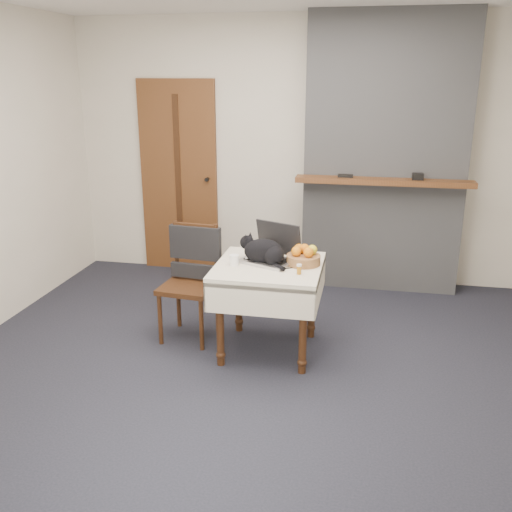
{
  "coord_description": "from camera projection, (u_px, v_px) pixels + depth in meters",
  "views": [
    {
      "loc": [
        0.77,
        -3.71,
        2.05
      ],
      "look_at": [
        -0.01,
        0.17,
        0.78
      ],
      "focal_mm": 40.0,
      "sensor_mm": 36.0,
      "label": 1
    }
  ],
  "objects": [
    {
      "name": "chimney",
      "position": [
        385.0,
        156.0,
        5.4
      ],
      "size": [
        1.62,
        0.48,
        2.6
      ],
      "color": "gray",
      "rests_on": "ground"
    },
    {
      "name": "laptop",
      "position": [
        272.0,
        251.0,
        4.29
      ],
      "size": [
        0.48,
        0.45,
        0.28
      ],
      "rotation": [
        0.0,
        0.0,
        -0.4
      ],
      "color": "#B7B7BC",
      "rests_on": "side_table"
    },
    {
      "name": "side_table",
      "position": [
        269.0,
        279.0,
        4.25
      ],
      "size": [
        0.78,
        0.78,
        0.7
      ],
      "color": "#3B2010",
      "rests_on": "ground"
    },
    {
      "name": "chair",
      "position": [
        192.0,
        265.0,
        4.55
      ],
      "size": [
        0.45,
        0.45,
        0.92
      ],
      "rotation": [
        0.0,
        0.0,
        -0.1
      ],
      "color": "#3B2010",
      "rests_on": "ground"
    },
    {
      "name": "pill_bottle",
      "position": [
        299.0,
        269.0,
        4.0
      ],
      "size": [
        0.04,
        0.04,
        0.07
      ],
      "color": "#9F6413",
      "rests_on": "side_table"
    },
    {
      "name": "door",
      "position": [
        179.0,
        178.0,
        6.0
      ],
      "size": [
        0.82,
        0.1,
        2.0
      ],
      "color": "brown",
      "rests_on": "ground"
    },
    {
      "name": "fruit_basket",
      "position": [
        304.0,
        257.0,
        4.21
      ],
      "size": [
        0.25,
        0.25,
        0.14
      ],
      "color": "brown",
      "rests_on": "side_table"
    },
    {
      "name": "ground",
      "position": [
        253.0,
        362.0,
        4.24
      ],
      "size": [
        4.5,
        4.5,
        0.0
      ],
      "primitive_type": "plane",
      "color": "black",
      "rests_on": "ground"
    },
    {
      "name": "cream_jar",
      "position": [
        234.0,
        260.0,
        4.19
      ],
      "size": [
        0.07,
        0.07,
        0.08
      ],
      "primitive_type": "cylinder",
      "color": "white",
      "rests_on": "side_table"
    },
    {
      "name": "cat",
      "position": [
        264.0,
        252.0,
        4.21
      ],
      "size": [
        0.4,
        0.31,
        0.21
      ],
      "rotation": [
        0.0,
        0.0,
        -0.37
      ],
      "color": "black",
      "rests_on": "side_table"
    },
    {
      "name": "desk_clutter",
      "position": [
        299.0,
        264.0,
        4.21
      ],
      "size": [
        0.13,
        0.06,
        0.01
      ],
      "primitive_type": "cube",
      "rotation": [
        0.0,
        0.0,
        0.4
      ],
      "color": "black",
      "rests_on": "side_table"
    },
    {
      "name": "room_shell",
      "position": [
        265.0,
        115.0,
        4.13
      ],
      "size": [
        4.52,
        4.01,
        2.61
      ],
      "color": "beige",
      "rests_on": "ground"
    }
  ]
}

